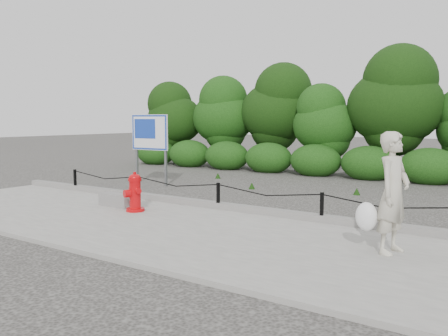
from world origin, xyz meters
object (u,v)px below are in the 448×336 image
Objects in this scene: concrete_block at (116,200)px; advertising_sign at (150,136)px; fire_hydrant at (135,193)px; pedestrian at (391,194)px.

advertising_sign reaches higher than concrete_block.
fire_hydrant is 0.87m from concrete_block.
pedestrian is (5.57, -0.16, 0.49)m from fire_hydrant.
fire_hydrant is 4.84m from advertising_sign.
pedestrian is at bearing 21.84° from fire_hydrant.
pedestrian is at bearing -3.19° from concrete_block.
fire_hydrant is 0.47× the size of pedestrian.
pedestrian is 9.37m from advertising_sign.
concrete_block is 0.40× the size of advertising_sign.
advertising_sign is at bearing 76.54° from pedestrian.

